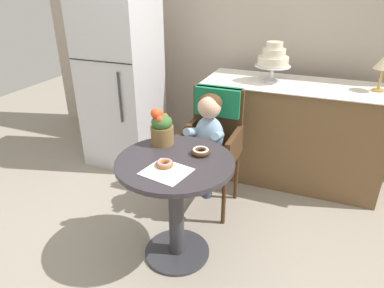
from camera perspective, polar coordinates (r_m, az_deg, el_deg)
name	(u,v)px	position (r m, az deg, el deg)	size (l,w,h in m)	color
ground_plane	(177,252)	(2.49, -2.46, -17.47)	(8.00, 8.00, 0.00)	gray
back_wall	(252,18)	(3.59, 9.85, 19.82)	(4.80, 0.10, 2.70)	#B2A393
cafe_table	(176,190)	(2.17, -2.71, -7.64)	(0.72, 0.72, 0.72)	#332D33
wicker_chair	(214,130)	(2.68, 3.67, 2.35)	(0.42, 0.45, 0.95)	#472D19
seated_child	(208,133)	(2.53, 2.59, 1.84)	(0.27, 0.32, 0.73)	#8CADCC
paper_napkin	(166,172)	(1.94, -4.26, -4.58)	(0.24, 0.22, 0.00)	white
donut_front	(165,163)	(1.99, -4.56, -3.23)	(0.10, 0.10, 0.03)	#936033
donut_mid	(201,151)	(2.12, 1.43, -1.21)	(0.12, 0.12, 0.04)	#4C2D19
flower_vase	(162,128)	(2.23, -5.00, 2.68)	(0.15, 0.15, 0.24)	brown
display_counter	(291,133)	(3.20, 16.09, 1.82)	(1.56, 0.62, 0.90)	brown
tiered_cake_stand	(273,58)	(3.04, 13.31, 13.63)	(0.30, 0.30, 0.33)	silver
table_lamp	(384,63)	(3.06, 29.24, 11.56)	(0.15, 0.15, 0.28)	#B28C47
refrigerator	(121,77)	(3.40, -11.66, 10.73)	(0.64, 0.63, 1.70)	silver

